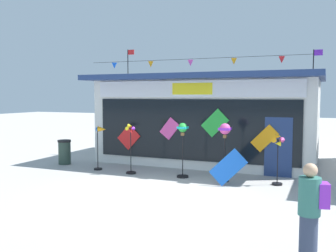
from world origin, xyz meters
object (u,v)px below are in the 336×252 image
Objects in this scene: trash_bin at (65,152)px; person_near_camera at (310,213)px; display_kite_on_ground at (228,167)px; wind_spinner_far_left at (101,140)px; wind_spinner_center_left at (183,138)px; wind_spinner_left at (131,148)px; wind_spinner_right at (278,152)px; kite_shop_building at (211,118)px; wind_spinner_center_right at (225,134)px.

person_near_camera is at bearing -32.13° from trash_bin.
trash_bin is 6.95m from display_kite_on_ground.
trash_bin is at bearing 166.83° from wind_spinner_far_left.
wind_spinner_left is at bearing -175.07° from wind_spinner_center_left.
wind_spinner_right is at bearing 26.85° from display_kite_on_ground.
kite_shop_building is 5.27× the size of person_near_camera.
wind_spinner_right is 8.24m from trash_bin.
wind_spinner_center_left is 1.45m from wind_spinner_center_right.
wind_spinner_far_left is at bearing -179.78° from wind_spinner_center_left.
kite_shop_building is 4.78× the size of wind_spinner_center_right.
kite_shop_building is 3.73m from wind_spinner_center_left.
wind_spinner_center_right reaches higher than person_near_camera.
wind_spinner_far_left is at bearing 173.50° from wind_spinner_left.
person_near_camera is 1.75× the size of trash_bin.
kite_shop_building is at bearing 32.75° from trash_bin.
wind_spinner_right is 1.58m from display_kite_on_ground.
kite_shop_building is 10.13m from person_near_camera.
wind_spinner_far_left is 0.86× the size of wind_spinner_center_right.
wind_spinner_left is at bearing -178.23° from wind_spinner_center_right.
trash_bin is at bearing 177.49° from wind_spinner_right.
person_near_camera is at bearing -62.79° from display_kite_on_ground.
wind_spinner_right is at bearing -2.51° from trash_bin.
wind_spinner_center_left is 1.72× the size of display_kite_on_ground.
person_near_camera is (2.73, -5.36, -0.63)m from wind_spinner_center_right.
wind_spinner_left reaches higher than wind_spinner_right.
display_kite_on_ground is (0.25, -0.53, -0.95)m from wind_spinner_center_right.
wind_spinner_center_left is at bearing -154.20° from person_near_camera.
wind_spinner_far_left is (-3.05, -3.72, -0.68)m from kite_shop_building.
wind_spinner_left is 0.96× the size of wind_spinner_center_left.
wind_spinner_left is (-1.74, -3.87, -0.86)m from kite_shop_building.
wind_spinner_left is at bearing -176.99° from wind_spinner_right.
person_near_camera reaches higher than display_kite_on_ground.
trash_bin is (-8.22, 0.36, -0.53)m from wind_spinner_right.
person_near_camera is (6.04, -5.26, -0.03)m from wind_spinner_left.
trash_bin is (-3.31, 0.62, -0.43)m from wind_spinner_left.
wind_spinner_center_left is at bearing 0.22° from wind_spinner_far_left.
wind_spinner_center_right is at bearing -164.76° from person_near_camera.
wind_spinner_center_right is (1.44, -0.06, 0.20)m from wind_spinner_center_left.
wind_spinner_far_left is 6.22m from wind_spinner_right.
person_near_camera is at bearing -41.03° from wind_spinner_left.
wind_spinner_far_left is 9.13m from person_near_camera.
display_kite_on_ground is (1.69, -0.59, -0.75)m from wind_spinner_center_left.
kite_shop_building reaches higher than wind_spinner_left.
person_near_camera is (1.14, -5.52, -0.13)m from wind_spinner_right.
wind_spinner_center_right is 1.18× the size of wind_spinner_right.
kite_shop_building is 4.32m from wind_spinner_left.
wind_spinner_center_right reaches higher than wind_spinner_center_left.
wind_spinner_right reaches higher than display_kite_on_ground.
display_kite_on_ground is at bearing -64.73° from wind_spinner_center_right.
wind_spinner_center_left is at bearing -87.94° from kite_shop_building.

